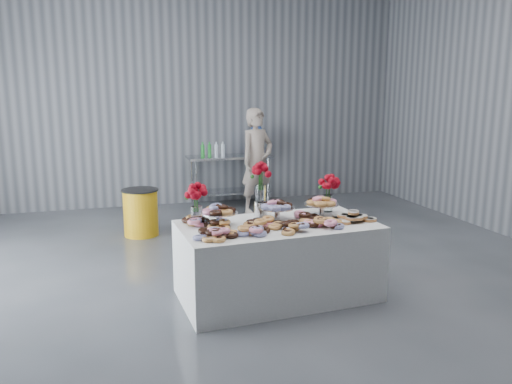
# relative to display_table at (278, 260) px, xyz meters

# --- Properties ---
(ground) EXTENTS (9.00, 9.00, 0.00)m
(ground) POSITION_rel_display_table_xyz_m (-0.18, 0.07, -0.38)
(ground) COLOR #393C41
(ground) RESTS_ON ground
(room_walls) EXTENTS (8.04, 9.04, 4.02)m
(room_walls) POSITION_rel_display_table_xyz_m (-0.45, 0.14, 2.26)
(room_walls) COLOR gray
(room_walls) RESTS_ON ground
(display_table) EXTENTS (1.96, 1.12, 0.75)m
(display_table) POSITION_rel_display_table_xyz_m (0.00, 0.00, 0.00)
(display_table) COLOR white
(display_table) RESTS_ON ground
(prep_table) EXTENTS (1.50, 0.60, 0.90)m
(prep_table) POSITION_rel_display_table_xyz_m (0.51, 4.17, 0.24)
(prep_table) COLOR silver
(prep_table) RESTS_ON ground
(donut_mounds) EXTENTS (1.85, 0.91, 0.09)m
(donut_mounds) POSITION_rel_display_table_xyz_m (0.00, -0.05, 0.42)
(donut_mounds) COLOR #DCA550
(donut_mounds) RESTS_ON display_table
(cake_stand_left) EXTENTS (0.36, 0.36, 0.17)m
(cake_stand_left) POSITION_rel_display_table_xyz_m (-0.56, 0.12, 0.52)
(cake_stand_left) COLOR silver
(cake_stand_left) RESTS_ON display_table
(cake_stand_mid) EXTENTS (0.36, 0.36, 0.17)m
(cake_stand_mid) POSITION_rel_display_table_xyz_m (0.04, 0.15, 0.52)
(cake_stand_mid) COLOR silver
(cake_stand_mid) RESTS_ON display_table
(cake_stand_right) EXTENTS (0.36, 0.36, 0.17)m
(cake_stand_right) POSITION_rel_display_table_xyz_m (0.54, 0.18, 0.52)
(cake_stand_right) COLOR silver
(cake_stand_right) RESTS_ON display_table
(danish_pile) EXTENTS (0.48, 0.48, 0.11)m
(danish_pile) POSITION_rel_display_table_xyz_m (0.76, -0.10, 0.43)
(danish_pile) COLOR white
(danish_pile) RESTS_ON display_table
(bouquet_left) EXTENTS (0.26, 0.26, 0.42)m
(bouquet_left) POSITION_rel_display_table_xyz_m (-0.76, 0.20, 0.67)
(bouquet_left) COLOR white
(bouquet_left) RESTS_ON display_table
(bouquet_right) EXTENTS (0.26, 0.26, 0.42)m
(bouquet_right) POSITION_rel_display_table_xyz_m (0.68, 0.34, 0.67)
(bouquet_right) COLOR white
(bouquet_right) RESTS_ON display_table
(bouquet_center) EXTENTS (0.26, 0.26, 0.57)m
(bouquet_center) POSITION_rel_display_table_xyz_m (-0.07, 0.35, 0.75)
(bouquet_center) COLOR silver
(bouquet_center) RESTS_ON display_table
(water_jug) EXTENTS (0.28, 0.28, 0.55)m
(water_jug) POSITION_rel_display_table_xyz_m (1.01, 4.17, 0.77)
(water_jug) COLOR #3F6BD6
(water_jug) RESTS_ON prep_table
(drink_bottles) EXTENTS (0.54, 0.08, 0.27)m
(drink_bottles) POSITION_rel_display_table_xyz_m (0.19, 4.07, 0.66)
(drink_bottles) COLOR #268C33
(drink_bottles) RESTS_ON prep_table
(person) EXTENTS (0.76, 0.65, 1.76)m
(person) POSITION_rel_display_table_xyz_m (0.81, 3.44, 0.51)
(person) COLOR #CC8C93
(person) RESTS_ON ground
(trash_barrel) EXTENTS (0.52, 0.52, 0.67)m
(trash_barrel) POSITION_rel_display_table_xyz_m (-1.16, 2.62, -0.04)
(trash_barrel) COLOR gold
(trash_barrel) RESTS_ON ground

